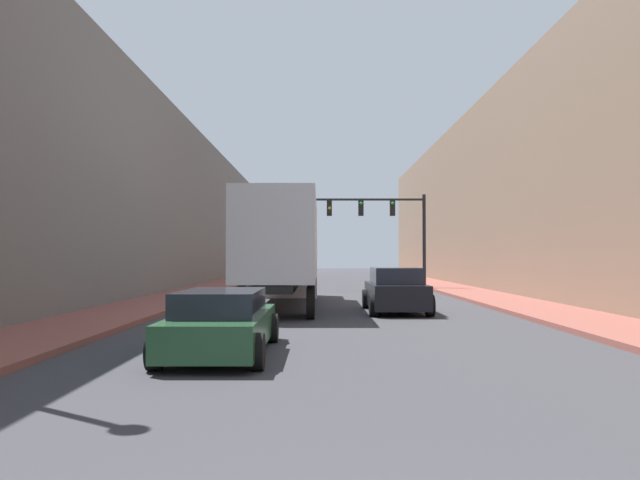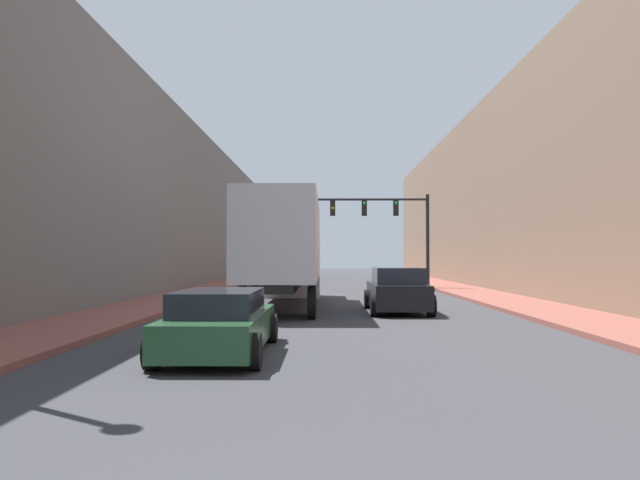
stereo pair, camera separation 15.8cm
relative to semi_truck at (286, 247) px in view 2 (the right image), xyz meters
The scene contains 8 objects.
sidewalk_right 12.18m from the semi_truck, 40.23° to the left, with size 2.88×80.00×0.15m.
sidewalk_left 9.53m from the semi_truck, 123.43° to the left, with size 2.88×80.00×0.15m.
building_right 15.94m from the semi_truck, 29.66° to the left, with size 6.00×80.00×10.98m.
building_left 12.60m from the semi_truck, 140.98° to the left, with size 6.00×80.00×10.26m.
semi_truck is the anchor object (origin of this frame).
sedan_car 12.35m from the semi_truck, 92.30° to the right, with size 1.96×4.78×1.27m.
suv_car 5.22m from the semi_truck, 35.36° to the right, with size 2.07×4.51×1.56m.
traffic_signal_gantry 13.21m from the semi_truck, 65.79° to the left, with size 7.52×0.35×5.58m.
Camera 2 is at (-0.42, -2.27, 1.93)m, focal length 35.00 mm.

